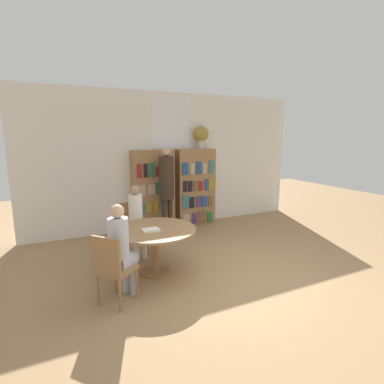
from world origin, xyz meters
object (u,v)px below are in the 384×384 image
(flower_vase, at_px, (201,135))
(chair_left_side, at_px, (134,225))
(reading_table, at_px, (154,236))
(bookshelf_right, at_px, (195,187))
(chair_near_camera, at_px, (112,266))
(seated_reader_left, at_px, (137,217))
(seated_reader_right, at_px, (121,246))
(librarian_standing, at_px, (167,182))
(bookshelf_left, at_px, (153,191))

(flower_vase, height_order, chair_left_side, flower_vase)
(flower_vase, bearing_deg, reading_table, -131.67)
(bookshelf_right, distance_m, flower_vase, 1.21)
(flower_vase, height_order, reading_table, flower_vase)
(chair_near_camera, relative_size, seated_reader_left, 0.73)
(bookshelf_right, bearing_deg, reading_table, -129.40)
(flower_vase, distance_m, seated_reader_left, 2.67)
(flower_vase, xyz_separation_m, reading_table, (-1.84, -2.06, -1.48))
(seated_reader_right, height_order, librarian_standing, librarian_standing)
(seated_reader_right, bearing_deg, bookshelf_right, 98.25)
(chair_near_camera, xyz_separation_m, seated_reader_right, (0.14, 0.12, 0.19))
(chair_near_camera, xyz_separation_m, chair_left_side, (0.67, 1.58, 0.00))
(bookshelf_left, height_order, librarian_standing, librarian_standing)
(bookshelf_left, distance_m, bookshelf_right, 1.02)
(bookshelf_left, bearing_deg, chair_left_side, -123.80)
(chair_left_side, height_order, librarian_standing, librarian_standing)
(seated_reader_left, xyz_separation_m, librarian_standing, (0.85, 0.78, 0.44))
(chair_left_side, bearing_deg, reading_table, 90.00)
(chair_left_side, bearing_deg, chair_near_camera, 63.00)
(bookshelf_right, bearing_deg, flower_vase, 1.85)
(bookshelf_left, height_order, chair_near_camera, bookshelf_left)
(bookshelf_left, height_order, chair_left_side, bookshelf_left)
(reading_table, distance_m, librarian_standing, 1.83)
(chair_near_camera, bearing_deg, bookshelf_right, 97.83)
(bookshelf_right, xyz_separation_m, flower_vase, (0.15, 0.00, 1.20))
(chair_near_camera, xyz_separation_m, seated_reader_left, (0.69, 1.40, 0.18))
(bookshelf_left, distance_m, flower_vase, 1.67)
(reading_table, distance_m, chair_near_camera, 0.97)
(bookshelf_right, xyz_separation_m, seated_reader_left, (-1.74, -1.28, -0.19))
(flower_vase, relative_size, chair_near_camera, 0.57)
(chair_near_camera, bearing_deg, seated_reader_left, 113.88)
(flower_vase, xyz_separation_m, chair_near_camera, (-2.57, -2.68, -1.57))
(bookshelf_right, xyz_separation_m, seated_reader_right, (-2.29, -2.56, -0.18))
(chair_near_camera, distance_m, librarian_standing, 2.73)
(reading_table, bearing_deg, seated_reader_right, -140.06)
(bookshelf_left, relative_size, chair_near_camera, 1.95)
(chair_near_camera, bearing_deg, chair_left_side, 117.00)
(librarian_standing, bearing_deg, seated_reader_left, -137.32)
(seated_reader_right, bearing_deg, seated_reader_left, 116.93)
(reading_table, xyz_separation_m, chair_left_side, (-0.07, 0.96, -0.09))
(bookshelf_left, bearing_deg, chair_near_camera, -117.72)
(flower_vase, distance_m, reading_table, 3.13)
(bookshelf_right, height_order, chair_near_camera, bookshelf_right)
(chair_near_camera, xyz_separation_m, librarian_standing, (1.53, 2.18, 0.62))
(bookshelf_right, bearing_deg, chair_near_camera, -132.23)
(bookshelf_left, relative_size, seated_reader_right, 1.42)
(bookshelf_right, bearing_deg, chair_left_side, -148.05)
(reading_table, height_order, seated_reader_left, seated_reader_left)
(bookshelf_right, distance_m, seated_reader_left, 2.17)
(flower_vase, distance_m, seated_reader_right, 3.79)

